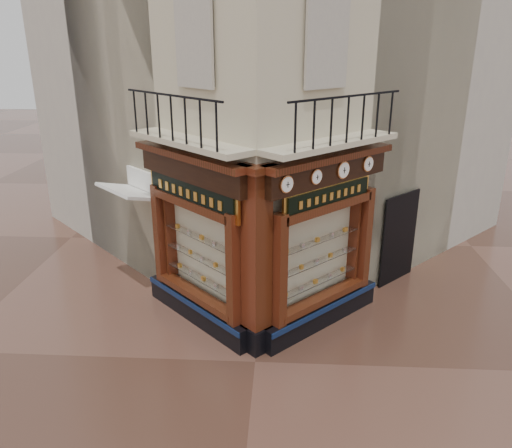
# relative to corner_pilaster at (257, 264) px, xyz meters

# --- Properties ---
(ground) EXTENTS (80.00, 80.00, 0.00)m
(ground) POSITION_rel_corner_pilaster_xyz_m (0.00, -0.50, -1.95)
(ground) COLOR #4A2E22
(ground) RESTS_ON ground
(main_building) EXTENTS (11.31, 11.31, 12.00)m
(main_building) POSITION_rel_corner_pilaster_xyz_m (0.00, 5.66, 4.05)
(main_building) COLOR beige
(main_building) RESTS_ON ground
(neighbour_left) EXTENTS (11.31, 11.31, 11.00)m
(neighbour_left) POSITION_rel_corner_pilaster_xyz_m (-2.47, 8.13, 3.55)
(neighbour_left) COLOR #AFA598
(neighbour_left) RESTS_ON ground
(neighbour_right) EXTENTS (11.31, 11.31, 11.00)m
(neighbour_right) POSITION_rel_corner_pilaster_xyz_m (2.47, 8.13, 3.55)
(neighbour_right) COLOR #AFA598
(neighbour_right) RESTS_ON ground
(shopfront_left) EXTENTS (2.86, 2.86, 3.98)m
(shopfront_left) POSITION_rel_corner_pilaster_xyz_m (-1.41, 1.07, 0.03)
(shopfront_left) COLOR black
(shopfront_left) RESTS_ON ground
(shopfront_right) EXTENTS (2.86, 2.86, 3.98)m
(shopfront_right) POSITION_rel_corner_pilaster_xyz_m (1.41, 1.07, 0.03)
(shopfront_right) COLOR black
(shopfront_right) RESTS_ON ground
(corner_pilaster) EXTENTS (0.85, 0.85, 3.98)m
(corner_pilaster) POSITION_rel_corner_pilaster_xyz_m (0.00, 0.00, 0.00)
(corner_pilaster) COLOR black
(corner_pilaster) RESTS_ON ground
(balcony) EXTENTS (5.94, 2.97, 1.03)m
(balcony) POSITION_rel_corner_pilaster_xyz_m (0.00, 0.99, 2.27)
(balcony) COLOR beige
(balcony) RESTS_ON ground
(clock_a) EXTENTS (0.27, 0.27, 0.34)m
(clock_a) POSITION_rel_corner_pilaster_xyz_m (0.56, -0.04, 1.67)
(clock_a) COLOR #CB7D43
(clock_a) RESTS_ON ground
(clock_b) EXTENTS (0.26, 0.26, 0.31)m
(clock_b) POSITION_rel_corner_pilaster_xyz_m (1.15, 0.54, 1.67)
(clock_b) COLOR #CB7D43
(clock_b) RESTS_ON ground
(clock_c) EXTENTS (0.30, 0.30, 0.37)m
(clock_c) POSITION_rel_corner_pilaster_xyz_m (1.74, 1.13, 1.67)
(clock_c) COLOR #CB7D43
(clock_c) RESTS_ON ground
(clock_d) EXTENTS (0.28, 0.28, 0.35)m
(clock_d) POSITION_rel_corner_pilaster_xyz_m (2.34, 1.73, 1.67)
(clock_d) COLOR #CB7D43
(clock_d) RESTS_ON ground
(awning) EXTENTS (1.92, 1.92, 0.33)m
(awning) POSITION_rel_corner_pilaster_xyz_m (-3.29, 2.58, -1.95)
(awning) COLOR white
(awning) RESTS_ON ground
(signboard_left) EXTENTS (2.30, 2.30, 0.62)m
(signboard_left) POSITION_rel_corner_pilaster_xyz_m (-1.46, 1.01, 1.15)
(signboard_left) COLOR #F0B246
(signboard_left) RESTS_ON ground
(signboard_right) EXTENTS (1.94, 1.94, 0.52)m
(signboard_right) POSITION_rel_corner_pilaster_xyz_m (1.46, 1.01, 1.15)
(signboard_right) COLOR #F0B246
(signboard_right) RESTS_ON ground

